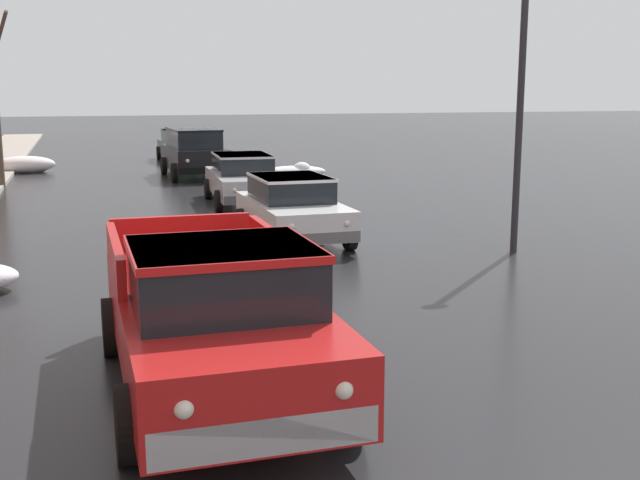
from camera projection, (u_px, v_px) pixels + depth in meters
snow_bank_along_left_kerb at (294, 172)px, 29.15m from camera, size 2.54×0.91×0.59m
snow_bank_along_right_kerb at (26, 165)px, 30.89m from camera, size 2.33×1.02×0.67m
pickup_truck_red_approaching_near_lane at (214, 315)px, 8.40m from camera, size 2.28×5.11×1.76m
sedan_white_parked_kerbside_close at (292, 207)px, 16.91m from camera, size 1.95×3.92×1.42m
sedan_silver_parked_kerbside_mid at (243, 178)px, 22.53m from camera, size 2.13×4.51×1.42m
suv_black_parked_far_down_block at (194, 151)px, 29.20m from camera, size 2.22×4.37×1.82m
sedan_green_queued_behind_truck at (180, 145)px, 35.91m from camera, size 1.85×4.44×1.42m
street_lamp_post at (521, 84)px, 15.28m from camera, size 0.44×0.24×5.99m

